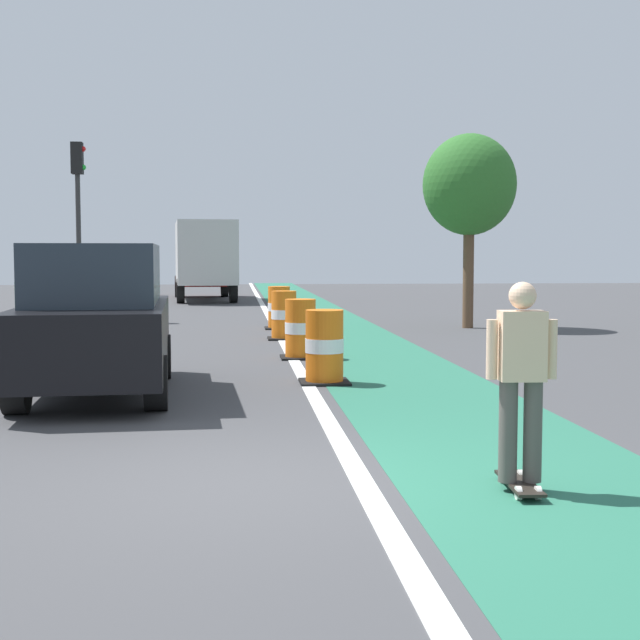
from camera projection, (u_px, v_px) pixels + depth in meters
ground_plane at (255, 484)px, 7.39m from camera, size 100.00×100.00×0.00m
bike_lane_strip at (351, 341)px, 19.54m from camera, size 2.50×80.00×0.01m
lane_divider_stripe at (283, 342)px, 19.39m from camera, size 0.20×80.00×0.01m
skateboarder_on_lane at (521, 379)px, 7.10m from camera, size 0.57×0.81×1.69m
parked_suv_nearest at (97, 319)px, 12.07m from camera, size 2.12×4.70×2.04m
traffic_barrel_front at (324, 348)px, 13.13m from camera, size 0.73×0.73×1.09m
traffic_barrel_mid at (300, 330)px, 16.29m from camera, size 0.73×0.73×1.09m
traffic_barrel_back at (284, 316)px, 19.96m from camera, size 0.73×0.73×1.09m
traffic_barrel_far at (279, 308)px, 22.79m from camera, size 0.73×0.73×1.09m
delivery_truck_down_block at (204, 256)px, 37.05m from camera, size 2.87×7.75×3.23m
traffic_light_corner at (78, 199)px, 25.45m from camera, size 0.41×0.32×5.10m
pedestrian_crossing at (45, 304)px, 18.61m from camera, size 0.34×0.20×1.61m
pedestrian_waiting at (26, 310)px, 16.61m from camera, size 0.34×0.20×1.61m
street_tree_sidewalk at (469, 186)px, 22.86m from camera, size 2.40×2.40×5.00m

